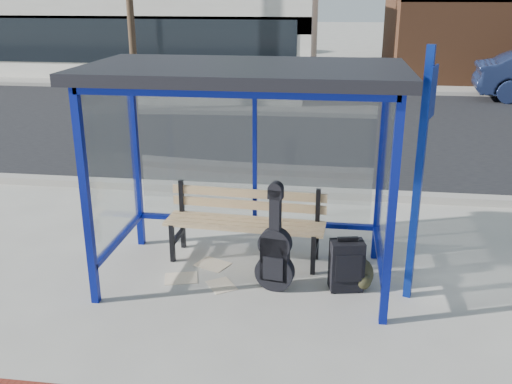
# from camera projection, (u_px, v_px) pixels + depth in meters

# --- Properties ---
(ground) EXTENTS (120.00, 120.00, 0.00)m
(ground) POSITION_uv_depth(u_px,v_px,m) (246.00, 278.00, 6.59)
(ground) COLOR #B2ADA0
(ground) RESTS_ON ground
(curb_near) EXTENTS (60.00, 0.25, 0.12)m
(curb_near) POSITION_uv_depth(u_px,v_px,m) (273.00, 191.00, 9.28)
(curb_near) COLOR gray
(curb_near) RESTS_ON ground
(street_asphalt) EXTENTS (60.00, 10.00, 0.00)m
(street_asphalt) POSITION_uv_depth(u_px,v_px,m) (296.00, 126.00, 14.07)
(street_asphalt) COLOR black
(street_asphalt) RESTS_ON ground
(curb_far) EXTENTS (60.00, 0.25, 0.12)m
(curb_far) POSITION_uv_depth(u_px,v_px,m) (307.00, 90.00, 18.81)
(curb_far) COLOR gray
(curb_far) RESTS_ON ground
(far_sidewalk) EXTENTS (60.00, 4.00, 0.01)m
(far_sidewalk) POSITION_uv_depth(u_px,v_px,m) (310.00, 83.00, 20.61)
(far_sidewalk) COLOR #B2ADA0
(far_sidewalk) RESTS_ON ground
(bus_shelter) EXTENTS (3.30, 1.80, 2.42)m
(bus_shelter) POSITION_uv_depth(u_px,v_px,m) (246.00, 98.00, 5.97)
(bus_shelter) COLOR navy
(bus_shelter) RESTS_ON ground
(storefront_white) EXTENTS (18.00, 6.04, 4.00)m
(storefront_white) POSITION_uv_depth(u_px,v_px,m) (100.00, 20.00, 23.90)
(storefront_white) COLOR silver
(storefront_white) RESTS_ON ground
(bench) EXTENTS (1.95, 0.58, 0.91)m
(bench) POSITION_uv_depth(u_px,v_px,m) (246.00, 219.00, 6.92)
(bench) COLOR black
(bench) RESTS_ON ground
(guitar_bag) EXTENTS (0.45, 0.19, 1.18)m
(guitar_bag) POSITION_uv_depth(u_px,v_px,m) (275.00, 254.00, 6.19)
(guitar_bag) COLOR black
(guitar_bag) RESTS_ON ground
(suitcase) EXTENTS (0.40, 0.30, 0.63)m
(suitcase) POSITION_uv_depth(u_px,v_px,m) (346.00, 266.00, 6.24)
(suitcase) COLOR black
(suitcase) RESTS_ON ground
(backpack) EXTENTS (0.34, 0.33, 0.35)m
(backpack) POSITION_uv_depth(u_px,v_px,m) (361.00, 275.00, 6.31)
(backpack) COLOR #2D2C19
(backpack) RESTS_ON ground
(sign_post) EXTENTS (0.16, 0.32, 2.66)m
(sign_post) POSITION_uv_depth(u_px,v_px,m) (421.00, 164.00, 5.70)
(sign_post) COLOR navy
(sign_post) RESTS_ON ground
(newspaper_a) EXTENTS (0.44, 0.38, 0.01)m
(newspaper_a) POSITION_uv_depth(u_px,v_px,m) (181.00, 278.00, 6.57)
(newspaper_a) COLOR white
(newspaper_a) RESTS_ON ground
(newspaper_b) EXTENTS (0.41, 0.43, 0.01)m
(newspaper_b) POSITION_uv_depth(u_px,v_px,m) (221.00, 285.00, 6.41)
(newspaper_b) COLOR white
(newspaper_b) RESTS_ON ground
(newspaper_c) EXTENTS (0.47, 0.43, 0.01)m
(newspaper_c) POSITION_uv_depth(u_px,v_px,m) (213.00, 264.00, 6.91)
(newspaper_c) COLOR white
(newspaper_c) RESTS_ON ground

